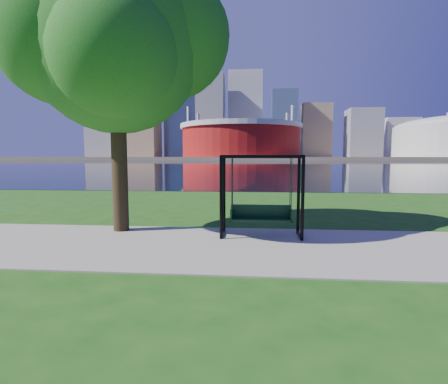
# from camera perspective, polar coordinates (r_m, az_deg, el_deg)

# --- Properties ---
(ground) EXTENTS (900.00, 900.00, 0.00)m
(ground) POSITION_cam_1_polar(r_m,az_deg,el_deg) (8.51, 2.00, -8.13)
(ground) COLOR #1E5114
(ground) RESTS_ON ground
(path) EXTENTS (120.00, 4.00, 0.03)m
(path) POSITION_cam_1_polar(r_m,az_deg,el_deg) (8.03, 1.79, -8.88)
(path) COLOR #9E937F
(path) RESTS_ON ground
(river) EXTENTS (900.00, 180.00, 0.02)m
(river) POSITION_cam_1_polar(r_m,az_deg,el_deg) (110.27, 5.00, 4.68)
(river) COLOR black
(river) RESTS_ON ground
(far_bank) EXTENTS (900.00, 228.00, 2.00)m
(far_bank) POSITION_cam_1_polar(r_m,az_deg,el_deg) (314.25, 5.16, 5.55)
(far_bank) COLOR #937F60
(far_bank) RESTS_ON ground
(stadium) EXTENTS (83.00, 83.00, 32.00)m
(stadium) POSITION_cam_1_polar(r_m,az_deg,el_deg) (243.78, 2.78, 8.62)
(stadium) COLOR maroon
(stadium) RESTS_ON far_bank
(skyline) EXTENTS (392.00, 66.00, 96.50)m
(skyline) POSITION_cam_1_polar(r_m,az_deg,el_deg) (329.42, 4.46, 11.64)
(skyline) COLOR gray
(skyline) RESTS_ON far_bank
(swing) EXTENTS (2.04, 0.89, 2.09)m
(swing) POSITION_cam_1_polar(r_m,az_deg,el_deg) (8.90, 6.09, -0.94)
(swing) COLOR black
(swing) RESTS_ON ground
(park_tree) EXTENTS (5.89, 5.32, 7.31)m
(park_tree) POSITION_cam_1_polar(r_m,az_deg,el_deg) (10.41, -17.41, 22.47)
(park_tree) COLOR black
(park_tree) RESTS_ON ground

